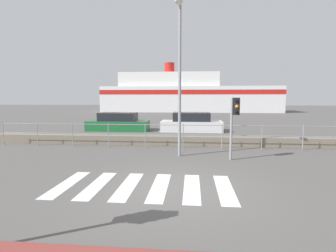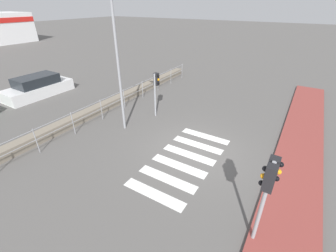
{
  "view_description": "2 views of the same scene",
  "coord_description": "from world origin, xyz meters",
  "px_view_note": "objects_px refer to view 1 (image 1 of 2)",
  "views": [
    {
      "loc": [
        0.43,
        -7.04,
        2.49
      ],
      "look_at": [
        -0.41,
        2.0,
        1.5
      ],
      "focal_mm": 28.0,
      "sensor_mm": 36.0,
      "label": 1
    },
    {
      "loc": [
        -7.74,
        -3.39,
        5.85
      ],
      "look_at": [
        -0.58,
        1.0,
        1.2
      ],
      "focal_mm": 24.0,
      "sensor_mm": 36.0,
      "label": 2
    }
  ],
  "objects_px": {
    "streetlamp": "(180,64)",
    "ferry_boat": "(186,95)",
    "parked_car_white": "(192,123)",
    "traffic_light_far": "(235,114)",
    "parked_car_green": "(118,123)"
  },
  "relations": [
    {
      "from": "traffic_light_far",
      "to": "streetlamp",
      "type": "xyz_separation_m",
      "value": [
        -2.19,
        0.34,
        2.02
      ]
    },
    {
      "from": "streetlamp",
      "to": "parked_car_green",
      "type": "height_order",
      "value": "streetlamp"
    },
    {
      "from": "streetlamp",
      "to": "parked_car_white",
      "type": "height_order",
      "value": "streetlamp"
    },
    {
      "from": "ferry_boat",
      "to": "parked_car_white",
      "type": "relative_size",
      "value": 6.89
    },
    {
      "from": "streetlamp",
      "to": "ferry_boat",
      "type": "bearing_deg",
      "value": 91.02
    },
    {
      "from": "parked_car_white",
      "to": "ferry_boat",
      "type": "bearing_deg",
      "value": 92.33
    },
    {
      "from": "traffic_light_far",
      "to": "streetlamp",
      "type": "distance_m",
      "value": 3.0
    },
    {
      "from": "ferry_boat",
      "to": "parked_car_green",
      "type": "distance_m",
      "value": 28.3
    },
    {
      "from": "streetlamp",
      "to": "parked_car_white",
      "type": "xyz_separation_m",
      "value": [
        0.49,
        8.6,
        -3.26
      ]
    },
    {
      "from": "traffic_light_far",
      "to": "ferry_boat",
      "type": "height_order",
      "value": "ferry_boat"
    },
    {
      "from": "streetlamp",
      "to": "parked_car_white",
      "type": "bearing_deg",
      "value": 86.75
    },
    {
      "from": "traffic_light_far",
      "to": "parked_car_white",
      "type": "xyz_separation_m",
      "value": [
        -1.7,
        8.94,
        -1.23
      ]
    },
    {
      "from": "traffic_light_far",
      "to": "parked_car_white",
      "type": "bearing_deg",
      "value": 100.77
    },
    {
      "from": "streetlamp",
      "to": "ferry_boat",
      "type": "xyz_separation_m",
      "value": [
        -0.65,
        36.45,
        -0.94
      ]
    },
    {
      "from": "streetlamp",
      "to": "parked_car_white",
      "type": "relative_size",
      "value": 1.39
    }
  ]
}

